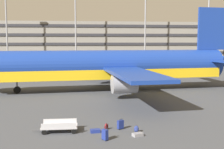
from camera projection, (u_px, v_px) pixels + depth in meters
The scene contains 14 objects.
ground_plane at pixel (132, 91), 38.66m from camera, with size 600.00×600.00×0.00m, color #424449.
terminal_structure at pixel (104, 44), 87.93m from camera, with size 149.58×20.91×12.10m.
airliner at pixel (112, 66), 39.00m from camera, with size 38.42×30.97×11.45m.
light_mast_left at pixel (6, 22), 68.10m from camera, with size 1.80×0.50×19.16m.
light_mast_center_left at pixel (75, 9), 69.34m from camera, with size 1.80×0.50×25.66m.
light_mast_center_right at pixel (145, 12), 71.13m from camera, with size 1.80×0.50×24.41m.
light_mast_right at pixel (208, 22), 73.01m from camera, with size 1.80×0.50×19.90m.
suitcase_orange at pixel (105, 134), 19.25m from camera, with size 0.45×0.51×0.91m.
suitcase_teal at pixel (138, 135), 20.12m from camera, with size 0.83×0.67×0.22m.
suitcase_large at pixel (120, 124), 21.69m from camera, with size 0.53×0.44×0.80m.
suitcase_silver at pixel (95, 131), 20.91m from camera, with size 0.77×0.49×0.24m.
backpack_small at pixel (136, 129), 20.93m from camera, with size 0.39×0.29×0.55m.
backpack_black at pixel (106, 127), 21.65m from camera, with size 0.38×0.39×0.51m.
baggage_cart at pixel (59, 126), 21.03m from camera, with size 3.30×1.30×0.82m.
Camera 1 is at (-6.57, -37.70, 6.55)m, focal length 46.16 mm.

